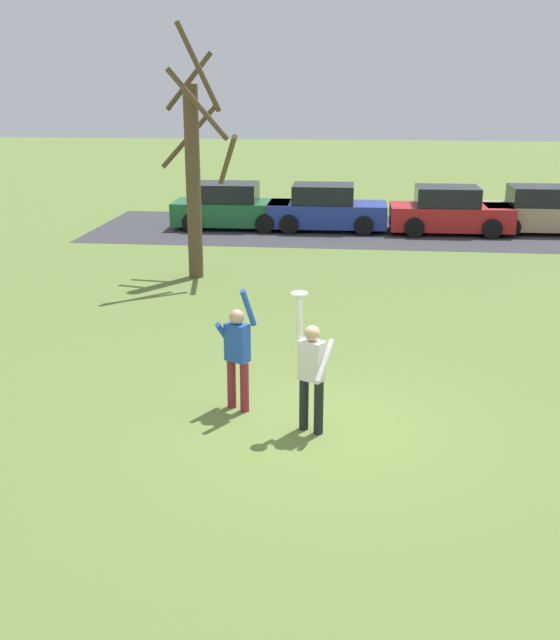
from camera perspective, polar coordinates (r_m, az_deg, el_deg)
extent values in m
plane|color=olive|center=(11.65, 3.43, -7.87)|extent=(120.00, 120.00, 0.00)
cylinder|color=black|center=(11.22, 2.92, -6.58)|extent=(0.14, 0.14, 0.82)
cylinder|color=black|center=(11.35, 1.80, -6.28)|extent=(0.14, 0.14, 0.82)
cube|color=silver|center=(11.01, 2.40, -3.05)|extent=(0.42, 0.37, 0.60)
sphere|color=tan|center=(10.88, 2.43, -1.00)|extent=(0.23, 0.23, 0.23)
cylinder|color=silver|center=(10.89, 3.40, -3.06)|extent=(0.28, 0.45, 0.59)
cylinder|color=silver|center=(10.93, 1.46, 0.28)|extent=(0.09, 0.09, 0.66)
cylinder|color=maroon|center=(12.10, -3.65, -4.75)|extent=(0.14, 0.14, 0.82)
cylinder|color=maroon|center=(11.95, -2.68, -5.02)|extent=(0.14, 0.14, 0.82)
cube|color=#234CB2|center=(11.78, -3.23, -1.69)|extent=(0.42, 0.37, 0.60)
sphere|color=tan|center=(11.65, -3.26, 0.24)|extent=(0.23, 0.23, 0.23)
cylinder|color=#234CB2|center=(11.90, -4.08, -1.26)|extent=(0.28, 0.45, 0.59)
cylinder|color=#234CB2|center=(11.46, -2.40, 0.93)|extent=(0.22, 0.33, 0.65)
cylinder|color=white|center=(10.83, 1.47, 2.01)|extent=(0.24, 0.24, 0.02)
cube|color=#1E6633|center=(27.26, -3.62, 8.05)|extent=(4.13, 1.87, 0.80)
cube|color=black|center=(27.18, -3.97, 9.55)|extent=(2.13, 1.68, 0.64)
cylinder|color=black|center=(28.02, -0.73, 7.88)|extent=(0.66, 0.23, 0.66)
cylinder|color=black|center=(26.24, -1.15, 7.22)|extent=(0.66, 0.23, 0.66)
cylinder|color=black|center=(28.40, -5.89, 7.92)|extent=(0.66, 0.23, 0.66)
cylinder|color=black|center=(26.64, -6.64, 7.27)|extent=(0.66, 0.23, 0.66)
cube|color=#233893|center=(26.88, 3.56, 7.92)|extent=(4.13, 1.87, 0.80)
cube|color=black|center=(26.78, 3.27, 9.44)|extent=(2.13, 1.68, 0.64)
cylinder|color=black|center=(27.81, 6.26, 7.71)|extent=(0.66, 0.23, 0.66)
cylinder|color=black|center=(26.02, 6.30, 7.03)|extent=(0.66, 0.23, 0.66)
cylinder|color=black|center=(27.89, 0.98, 7.83)|extent=(0.66, 0.23, 0.66)
cylinder|color=black|center=(26.10, 0.67, 7.17)|extent=(0.66, 0.23, 0.66)
cube|color=red|center=(26.91, 12.65, 7.54)|extent=(4.13, 1.87, 0.80)
cube|color=black|center=(26.79, 12.43, 9.07)|extent=(2.13, 1.68, 0.64)
cylinder|color=black|center=(28.03, 15.00, 7.29)|extent=(0.66, 0.23, 0.66)
cylinder|color=black|center=(26.26, 15.62, 6.60)|extent=(0.66, 0.23, 0.66)
cylinder|color=black|center=(27.72, 9.77, 7.52)|extent=(0.66, 0.23, 0.66)
cylinder|color=black|center=(25.93, 10.05, 6.84)|extent=(0.66, 0.23, 0.66)
cube|color=tan|center=(27.87, 19.17, 7.33)|extent=(4.13, 1.87, 0.80)
cube|color=black|center=(27.73, 19.02, 8.81)|extent=(2.13, 1.68, 0.64)
cylinder|color=black|center=(28.51, 16.22, 7.36)|extent=(0.66, 0.23, 0.66)
cylinder|color=black|center=(26.75, 16.91, 6.68)|extent=(0.66, 0.23, 0.66)
cube|color=#38383D|center=(26.98, 8.04, 6.63)|extent=(20.59, 6.40, 0.01)
cylinder|color=brown|center=(20.00, -6.52, 10.11)|extent=(0.38, 0.38, 4.93)
cylinder|color=brown|center=(20.11, -3.96, 11.84)|extent=(0.85, 1.81, 1.44)
cylinder|color=brown|center=(20.62, -6.79, 13.54)|extent=(1.54, 0.58, 1.67)
cylinder|color=brown|center=(20.42, -6.85, 17.36)|extent=(1.25, 0.46, 1.48)
cylinder|color=brown|center=(19.37, -6.14, 18.32)|extent=(1.01, 0.81, 2.11)
cylinder|color=brown|center=(19.16, -6.18, 15.75)|extent=(1.43, 0.81, 1.74)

